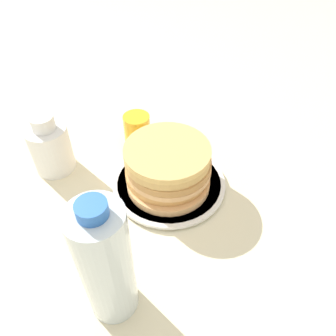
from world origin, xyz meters
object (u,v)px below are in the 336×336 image
pancake_stack (168,166)px  cream_jug (51,147)px  plate (168,184)px  water_bottle_near (106,264)px  juice_glass (137,129)px

pancake_stack → cream_jug: bearing=119.6°
pancake_stack → plate: bearing=-136.3°
cream_jug → water_bottle_near: water_bottle_near is taller
pancake_stack → water_bottle_near: (-0.24, -0.11, 0.06)m
plate → juice_glass: size_ratio=3.39×
juice_glass → water_bottle_near: bearing=-139.2°
pancake_stack → water_bottle_near: bearing=-156.4°
plate → water_bottle_near: water_bottle_near is taller
juice_glass → cream_jug: 0.20m
plate → pancake_stack: 0.05m
plate → juice_glass: juice_glass is taller
plate → juice_glass: (0.07, 0.16, 0.03)m
plate → cream_jug: size_ratio=1.74×
juice_glass → pancake_stack: bearing=-111.7°
water_bottle_near → juice_glass: bearing=40.8°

